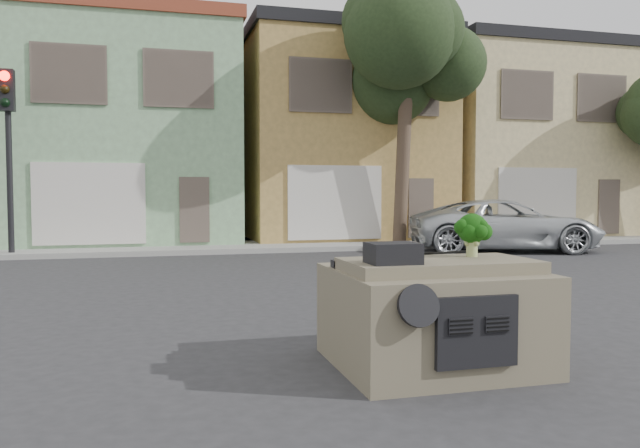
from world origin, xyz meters
name	(u,v)px	position (x,y,z in m)	size (l,w,h in m)	color
ground_plane	(345,311)	(0.00, 0.00, 0.00)	(120.00, 120.00, 0.00)	#303033
sidewalk	(245,247)	(0.00, 10.50, 0.07)	(40.00, 3.00, 0.15)	gray
townhouse_mint	(130,136)	(-3.50, 14.50, 3.77)	(7.20, 8.20, 7.55)	#86B383
townhouse_tan	(332,141)	(4.00, 14.50, 3.77)	(7.20, 8.20, 7.55)	#AF8C4A
townhouse_beige	(503,145)	(11.50, 14.50, 3.77)	(7.20, 8.20, 7.55)	#CFBC83
silver_pickup	(505,251)	(7.53, 7.80, 0.00)	(2.60, 5.65, 1.57)	silver
traffic_signal	(9,164)	(-6.50, 9.50, 2.55)	(0.40, 0.40, 5.10)	black
tree_near	(403,115)	(5.00, 9.80, 4.25)	(4.40, 4.00, 8.50)	#233319
car_dashboard	(432,312)	(0.00, -3.00, 0.56)	(2.00, 1.80, 1.12)	#6A614B
instrument_hump	(393,253)	(-0.58, -3.35, 1.22)	(0.48, 0.38, 0.20)	black
wiper_arm	(441,253)	(0.28, -2.62, 1.13)	(0.70, 0.03, 0.02)	black
broccoli	(472,234)	(0.47, -2.96, 1.35)	(0.38, 0.38, 0.47)	#0F3709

